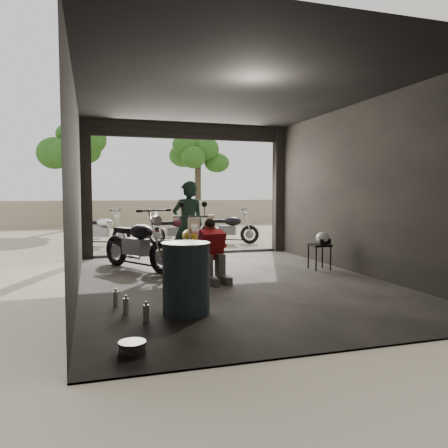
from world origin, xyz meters
TOP-DOWN VIEW (x-y plane):
  - ground at (0.00, 0.00)m, footprint 80.00×80.00m
  - garage at (0.00, 0.55)m, footprint 7.00×7.13m
  - boundary_wall at (0.00, 14.00)m, footprint 18.00×0.30m
  - tree_left at (-3.00, 12.50)m, footprint 2.20×2.20m
  - tree_right at (2.80, 14.00)m, footprint 2.20×2.20m
  - main_bike at (-0.49, 1.13)m, footprint 0.82×1.75m
  - left_bike at (-1.42, 1.65)m, footprint 1.58×1.93m
  - outside_bike_a at (-2.02, 6.03)m, footprint 1.70×1.31m
  - outside_bike_b at (0.13, 5.85)m, footprint 1.55×0.79m
  - outside_bike_c at (1.72, 5.54)m, footprint 1.70×1.33m
  - rider at (-0.44, 1.43)m, footprint 0.69×0.50m
  - mechanic at (-0.34, -0.09)m, footprint 0.65×0.80m
  - stool at (2.00, 0.54)m, footprint 0.38×0.38m
  - helmet at (2.04, 0.49)m, footprint 0.32×0.33m
  - oil_drum at (-1.18, -1.81)m, footprint 0.71×0.71m
  - sign_post at (3.65, 4.29)m, footprint 0.72×0.08m

SIDE VIEW (x-z plane):
  - ground at x=0.00m, z-range 0.00..0.00m
  - stool at x=2.00m, z-range 0.19..0.71m
  - oil_drum at x=-1.18m, z-range 0.00..0.91m
  - outside_bike_b at x=0.13m, z-range 0.00..1.01m
  - mechanic at x=-0.34m, z-range 0.00..1.06m
  - outside_bike_a at x=-2.02m, z-range 0.00..1.07m
  - outside_bike_c at x=1.72m, z-range 0.00..1.07m
  - main_bike at x=-0.49m, z-range 0.00..1.14m
  - boundary_wall at x=0.00m, z-range 0.00..1.20m
  - left_bike at x=-1.42m, z-range 0.00..1.22m
  - helmet at x=2.04m, z-range 0.52..0.77m
  - rider at x=-0.44m, z-range 0.00..1.77m
  - garage at x=0.00m, z-range -0.32..2.88m
  - sign_post at x=3.65m, z-range 0.36..2.53m
  - tree_right at x=2.80m, z-range 1.06..6.06m
  - tree_left at x=-3.00m, z-range 1.19..6.79m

